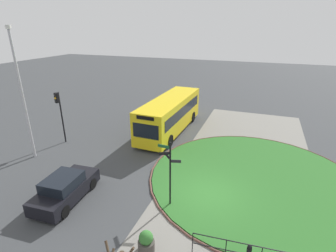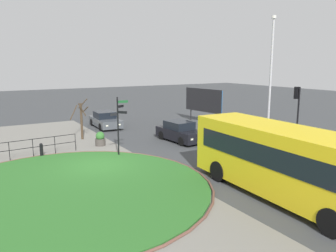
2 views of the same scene
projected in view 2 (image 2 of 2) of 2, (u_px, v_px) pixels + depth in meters
The scene contains 15 objects.
ground at pixel (101, 167), 18.55m from camera, with size 120.00×120.00×0.00m, color #3D3F42.
sidewalk_paving at pixel (71, 171), 17.74m from camera, with size 32.00×8.75×0.02m, color gray.
grass_island at pixel (70, 189), 15.14m from camera, with size 12.71×12.71×0.10m, color #2D6B28.
grass_kerb_ring at pixel (70, 189), 15.14m from camera, with size 13.02×13.02×0.11m, color brown.
signpost_directional at pixel (119, 122), 20.29m from camera, with size 0.71×1.19×3.67m.
bollard_foreground at pixel (41, 150), 20.42m from camera, with size 0.20×0.20×0.87m.
railing_grass_edge at pixel (33, 145), 20.32m from camera, with size 0.48×5.33×1.14m.
bus_yellow at pixel (286, 161), 13.93m from camera, with size 9.60×2.81×3.01m.
car_near_lane at pixel (180, 132), 24.58m from camera, with size 4.16×2.03×1.47m.
car_far_lane at pixel (105, 120), 29.95m from camera, with size 4.40×2.03×1.41m.
traffic_light_near at pixel (297, 104), 21.79m from camera, with size 0.49×0.27×4.16m.
lamppost_tall at pixel (271, 76), 23.90m from camera, with size 0.32×0.32×8.93m.
billboard_left at pixel (203, 101), 32.01m from camera, with size 4.80×0.78×3.28m.
planter_near_signpost at pixel (100, 139), 23.22m from camera, with size 0.71×0.71×1.00m.
street_tree_bare at pixel (81, 118), 25.00m from camera, with size 1.19×1.43×3.07m.
Camera 2 is at (17.26, -5.80, 5.64)m, focal length 35.75 mm.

